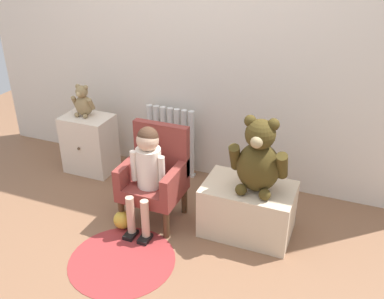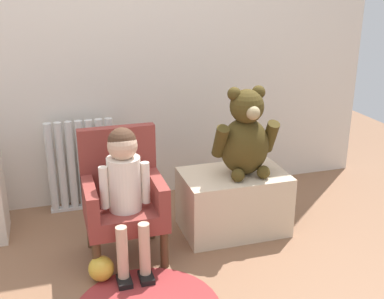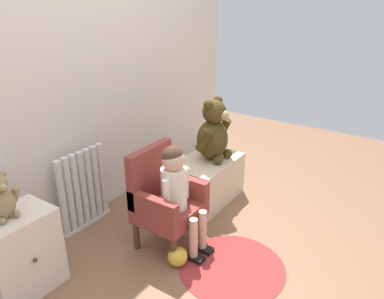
% 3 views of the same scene
% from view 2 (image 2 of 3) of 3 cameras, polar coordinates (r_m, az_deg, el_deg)
% --- Properties ---
extents(ground_plane, '(6.00, 6.00, 0.00)m').
position_cam_2_polar(ground_plane, '(2.42, -6.66, -16.74)').
color(ground_plane, brown).
extents(back_wall, '(3.80, 0.05, 2.40)m').
position_cam_2_polar(back_wall, '(3.08, -11.65, 15.07)').
color(back_wall, silver).
rests_on(back_wall, ground_plane).
extents(radiator, '(0.43, 0.05, 0.59)m').
position_cam_2_polar(radiator, '(3.15, -12.94, -1.91)').
color(radiator, silver).
rests_on(radiator, ground_plane).
extents(child_armchair, '(0.41, 0.38, 0.69)m').
position_cam_2_polar(child_armchair, '(2.58, -8.22, -5.43)').
color(child_armchair, brown).
rests_on(child_armchair, ground_plane).
extents(child_figure, '(0.25, 0.35, 0.74)m').
position_cam_2_polar(child_figure, '(2.42, -7.97, -3.44)').
color(child_figure, '#F0E2D1').
rests_on(child_figure, ground_plane).
extents(low_bench, '(0.60, 0.39, 0.36)m').
position_cam_2_polar(low_bench, '(2.87, 4.91, -6.18)').
color(low_bench, beige).
rests_on(low_bench, ground_plane).
extents(large_teddy_bear, '(0.37, 0.26, 0.51)m').
position_cam_2_polar(large_teddy_bear, '(2.72, 6.33, 1.52)').
color(large_teddy_bear, '#443615').
rests_on(large_teddy_bear, low_bench).
extents(toy_ball, '(0.13, 0.13, 0.13)m').
position_cam_2_polar(toy_ball, '(2.51, -10.71, -13.67)').
color(toy_ball, gold).
rests_on(toy_ball, ground_plane).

